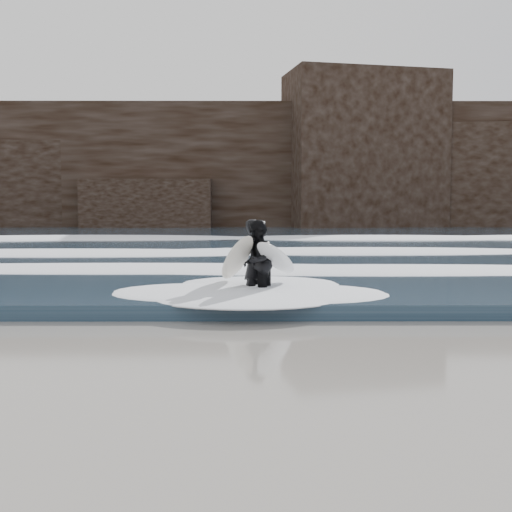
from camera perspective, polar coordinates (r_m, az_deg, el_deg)
The scene contains 8 objects.
ground at distance 8.70m, azimuth -1.77°, elevation -9.51°, with size 120.00×120.00×0.00m, color #756748.
sea at distance 37.48m, azimuth -0.59°, elevation 1.65°, with size 90.00×52.00×0.30m, color #1F3446.
headland at distance 54.50m, azimuth -0.48°, elevation 7.70°, with size 70.00×9.00×10.00m, color black.
foam_near at distance 17.52m, azimuth -0.99°, elevation -0.99°, with size 60.00×3.20×0.20m, color white.
foam_mid at distance 24.49m, azimuth -0.77°, elevation 0.67°, with size 60.00×4.00×0.24m, color white.
foam_far at distance 33.47m, azimuth -0.63°, elevation 1.80°, with size 60.00×4.80×0.30m, color white.
surfer_left at distance 14.04m, azimuth -0.36°, elevation -0.35°, with size 1.23×1.76×1.79m.
surfer_right at distance 13.73m, azimuth 0.29°, elevation -0.47°, with size 1.47×2.13×1.78m.
Camera 1 is at (0.23, -8.43, 2.13)m, focal length 45.00 mm.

